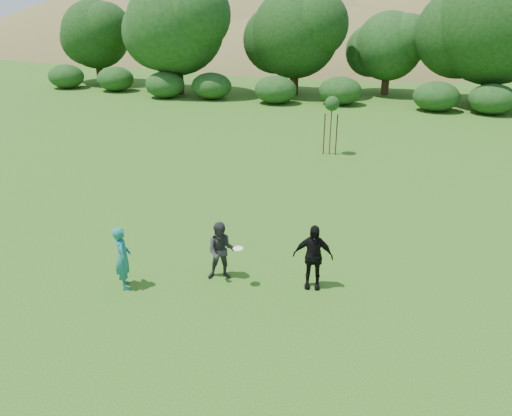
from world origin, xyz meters
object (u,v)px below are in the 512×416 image
at_px(player_teal, 123,258).
at_px(sapling, 332,105).
at_px(player_grey, 222,251).
at_px(player_black, 313,257).

height_order(player_teal, sapling, sapling).
distance_m(player_grey, sapling, 12.79).
xyz_separation_m(player_grey, player_black, (2.44, 0.22, 0.07)).
distance_m(player_teal, player_grey, 2.59).
relative_size(player_grey, sapling, 0.58).
xyz_separation_m(player_teal, player_grey, (2.34, 1.09, -0.04)).
bearing_deg(player_teal, sapling, -49.29).
distance_m(player_black, sapling, 12.56).
bearing_deg(player_black, player_teal, -171.98).
height_order(player_teal, player_black, player_black).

